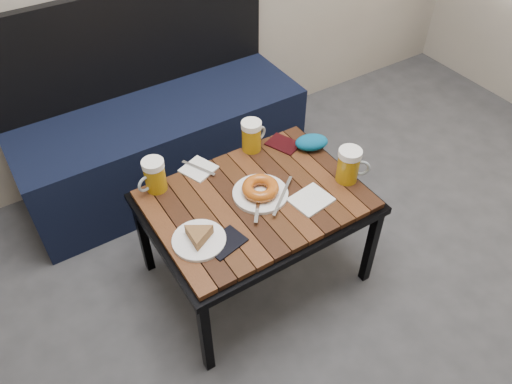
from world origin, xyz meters
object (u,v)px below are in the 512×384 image
cafe_table (256,205)px  plate_pie (199,237)px  beer_mug_centre (252,136)px  knit_pouch (312,142)px  plate_bagel (260,191)px  beer_mug_left (154,176)px  passport_burgundy (283,144)px  bench (161,137)px  beer_mug_right (349,165)px  passport_navy (225,243)px

cafe_table → plate_pie: 0.31m
beer_mug_centre → knit_pouch: beer_mug_centre is taller
plate_pie → plate_bagel: bearing=14.7°
beer_mug_left → passport_burgundy: bearing=160.9°
bench → beer_mug_centre: (0.21, -0.54, 0.27)m
cafe_table → beer_mug_left: (-0.30, 0.25, 0.11)m
bench → cafe_table: bench is taller
beer_mug_right → cafe_table: bearing=-161.5°
plate_pie → plate_bagel: size_ratio=0.73×
beer_mug_centre → plate_pie: bearing=-154.6°
passport_burgundy → cafe_table: bearing=-165.2°
cafe_table → passport_navy: passport_navy is taller
beer_mug_left → plate_pie: bearing=77.3°
beer_mug_right → plate_pie: 0.65m
beer_mug_left → passport_navy: beer_mug_left is taller
bench → plate_pie: size_ratio=7.32×
cafe_table → bench: bearing=94.5°
beer_mug_left → knit_pouch: size_ratio=0.98×
plate_pie → plate_bagel: (0.31, 0.08, 0.00)m
plate_bagel → passport_navy: 0.27m
bench → passport_burgundy: bearing=-60.1°
bench → passport_burgundy: (0.34, -0.59, 0.20)m
cafe_table → plate_pie: plate_pie is taller
bench → beer_mug_left: bearing=-113.6°
beer_mug_centre → beer_mug_right: (0.22, -0.37, 0.00)m
passport_navy → beer_mug_centre: bearing=125.3°
beer_mug_right → knit_pouch: (-0.00, 0.23, -0.04)m
bench → knit_pouch: bearing=-57.7°
cafe_table → beer_mug_right: beer_mug_right is taller
bench → beer_mug_right: bench is taller
bench → beer_mug_left: (-0.24, -0.55, 0.27)m
beer_mug_centre → beer_mug_right: beer_mug_right is taller
beer_mug_left → knit_pouch: (0.66, -0.12, -0.04)m
bench → plate_bagel: bearing=-84.0°
beer_mug_right → plate_pie: (-0.65, 0.03, -0.05)m
bench → beer_mug_left: size_ratio=10.15×
passport_navy → passport_burgundy: size_ratio=1.01×
beer_mug_right → plate_pie: bearing=-147.5°
cafe_table → beer_mug_centre: bearing=61.0°
passport_burgundy → beer_mug_right: bearing=-97.2°
plate_bagel → beer_mug_left: bearing=142.6°
cafe_table → passport_navy: 0.26m
beer_mug_right → passport_burgundy: beer_mug_right is taller
beer_mug_left → passport_burgundy: (0.58, -0.04, -0.07)m
beer_mug_right → knit_pouch: beer_mug_right is taller
cafe_table → plate_bagel: (0.02, 0.00, 0.07)m
beer_mug_left → passport_navy: (0.09, -0.39, -0.07)m
beer_mug_right → passport_navy: bearing=-142.1°
plate_bagel → passport_navy: (-0.24, -0.14, -0.02)m
cafe_table → beer_mug_right: 0.40m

